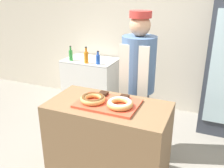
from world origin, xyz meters
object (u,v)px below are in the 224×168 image
donut_chocolate_glaze (93,98)px  donut_light_glaze (120,103)px  serving_tray (108,103)px  brownie_back_left (103,94)px  bottle_blue (98,59)px  baker_person (138,84)px  bottle_green (71,55)px  brownie_back_right (124,97)px  chest_freezer (91,82)px  bottle_orange (86,57)px

donut_chocolate_glaze → donut_light_glaze: bearing=0.0°
serving_tray → brownie_back_left: bearing=129.5°
bottle_blue → donut_light_glaze: bearing=-57.7°
baker_person → bottle_blue: 1.30m
donut_chocolate_glaze → bottle_green: (-1.26, 1.61, -0.07)m
brownie_back_left → bottle_green: (-1.28, 1.43, -0.05)m
baker_person → serving_tray: bearing=-97.8°
serving_tray → brownie_back_right: brownie_back_right is taller
serving_tray → chest_freezer: 2.15m
brownie_back_right → chest_freezer: brownie_back_right is taller
donut_light_glaze → baker_person: baker_person is taller
donut_light_glaze → bottle_orange: 1.99m
donut_chocolate_glaze → bottle_blue: bearing=114.5°
bottle_blue → bottle_orange: (-0.21, -0.02, 0.02)m
serving_tray → chest_freezer: serving_tray is taller
donut_chocolate_glaze → baker_person: size_ratio=0.14×
brownie_back_right → baker_person: bearing=92.6°
donut_chocolate_glaze → chest_freezer: size_ratio=0.27×
donut_chocolate_glaze → bottle_blue: 1.75m
baker_person → bottle_green: size_ratio=7.04×
donut_chocolate_glaze → bottle_green: bearing=127.9°
donut_light_glaze → bottle_green: bottle_green is taller
donut_chocolate_glaze → baker_person: baker_person is taller
donut_chocolate_glaze → brownie_back_right: donut_chocolate_glaze is taller
donut_light_glaze → chest_freezer: donut_light_glaze is taller
bottle_orange → bottle_green: bearing=172.3°
donut_light_glaze → baker_person: (-0.05, 0.71, -0.07)m
baker_person → bottle_blue: baker_person is taller
brownie_back_left → bottle_orange: bottle_orange is taller
donut_chocolate_glaze → bottle_green: size_ratio=0.97×
baker_person → bottle_orange: (-1.16, 0.86, 0.01)m
brownie_back_left → chest_freezer: (-1.00, 1.62, -0.57)m
donut_chocolate_glaze → bottle_green: 2.05m
donut_chocolate_glaze → bottle_blue: size_ratio=1.11×
chest_freezer → bottle_blue: (0.25, -0.21, 0.51)m
donut_chocolate_glaze → bottle_blue: bottle_blue is taller
donut_chocolate_glaze → donut_light_glaze: 0.28m
bottle_blue → brownie_back_right: bearing=-55.1°
baker_person → bottle_blue: (-0.96, 0.88, -0.02)m
donut_chocolate_glaze → brownie_back_right: size_ratio=2.90×
brownie_back_right → bottle_green: size_ratio=0.33×
chest_freezer → bottle_orange: (0.05, -0.23, 0.53)m
brownie_back_left → bottle_blue: (-0.75, 1.41, -0.06)m
donut_light_glaze → brownie_back_left: donut_light_glaze is taller
brownie_back_right → donut_chocolate_glaze: bearing=-144.5°
donut_chocolate_glaze → bottle_orange: size_ratio=0.90×
brownie_back_left → brownie_back_right: (0.23, 0.00, 0.00)m
donut_chocolate_glaze → baker_person: 0.75m
baker_person → chest_freezer: (-1.21, 1.09, -0.52)m
brownie_back_left → donut_light_glaze: bearing=-35.5°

